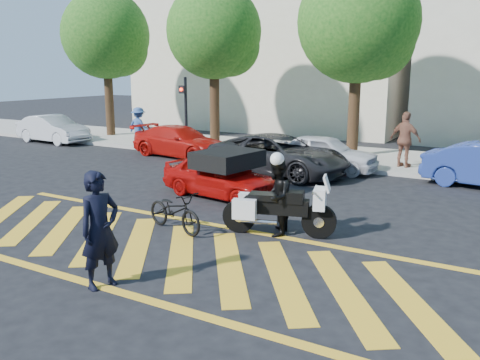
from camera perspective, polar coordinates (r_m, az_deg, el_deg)
The scene contains 19 objects.
ground at distance 10.36m, azimuth -8.87°, elevation -7.71°, with size 90.00×90.00×0.00m, color black.
sidewalk at distance 20.76m, azimuth 12.42°, elevation 2.51°, with size 60.00×5.00×0.15m, color #9E998E.
crosswalk at distance 10.38m, azimuth -9.04°, elevation -7.65°, with size 12.33×4.00×0.01m.
building_left at distance 31.88m, azimuth 3.87°, elevation 15.00°, with size 16.00×8.00×10.00m, color beige.
tree_far_left at distance 27.37m, azimuth -14.53°, elevation 15.18°, with size 4.40×4.40×7.41m.
tree_left at distance 23.31m, azimuth -2.59°, elevation 15.97°, with size 4.20×4.20×7.26m.
tree_center at distance 20.55m, azimuth 13.50°, elevation 16.43°, with size 4.60×4.60×7.56m.
signal_pole at distance 21.48m, azimuth -6.20°, elevation 8.01°, with size 0.28×0.43×3.20m.
officer_bike at distance 8.57m, azimuth -15.45°, elevation -5.42°, with size 0.71×0.47×1.95m, color black.
bicycle at distance 11.35m, azimuth -7.36°, elevation -3.46°, with size 0.60×1.73×0.91m, color black.
police_motorcycle at distance 10.96m, azimuth 4.17°, elevation -3.21°, with size 2.42×1.14×1.09m.
officer_moto at distance 10.91m, azimuth 4.13°, elevation -1.95°, with size 0.81×0.63×1.67m, color black.
red_convertible at distance 14.20m, azimuth -2.17°, elevation 0.51°, with size 1.44×3.59×1.22m, color #9F0907.
parked_far_left at distance 26.43m, azimuth -20.26°, elevation 5.39°, with size 1.40×4.02×1.32m, color #B1B4B9.
parked_left at distance 20.98m, azimuth -6.74°, elevation 4.33°, with size 1.75×4.30×1.25m, color #B1100A.
parked_mid_left at distance 17.24m, azimuth 4.32°, elevation 2.84°, with size 2.27×4.91×1.37m, color black.
parked_mid_right at distance 18.09m, azimuth 9.44°, elevation 3.02°, with size 1.52×3.77×1.29m, color silver.
pedestrian_left at distance 23.52m, azimuth -11.29°, elevation 5.96°, with size 1.09×0.63×1.69m, color #355692.
pedestrian_right at distance 18.63m, azimuth 18.07°, elevation 4.34°, with size 1.14×0.47×1.94m, color brown.
Camera 1 is at (6.21, -7.50, 3.53)m, focal length 38.00 mm.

